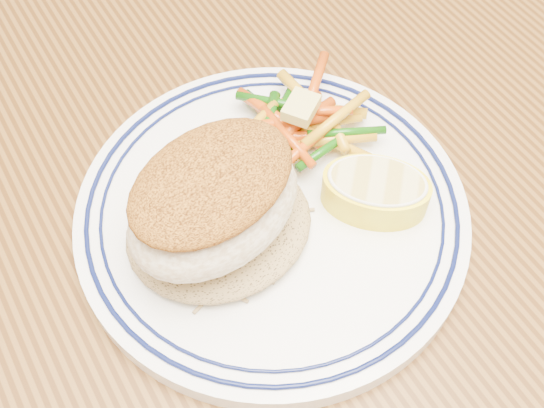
{
  "coord_description": "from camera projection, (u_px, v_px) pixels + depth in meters",
  "views": [
    {
      "loc": [
        -0.14,
        -0.18,
        1.12
      ],
      "look_at": [
        -0.01,
        0.02,
        0.77
      ],
      "focal_mm": 45.0,
      "sensor_mm": 36.0,
      "label": 1
    }
  ],
  "objects": [
    {
      "name": "dining_table",
      "position": [
        303.0,
        301.0,
        0.52
      ],
      "size": [
        1.5,
        0.9,
        0.75
      ],
      "color": "#47290E",
      "rests_on": "ground"
    },
    {
      "name": "plate",
      "position": [
        272.0,
        213.0,
        0.44
      ],
      "size": [
        0.25,
        0.25,
        0.02
      ],
      "color": "white",
      "rests_on": "dining_table"
    },
    {
      "name": "rice_pilaf",
      "position": [
        219.0,
        224.0,
        0.41
      ],
      "size": [
        0.12,
        0.1,
        0.02
      ],
      "primitive_type": "ellipsoid",
      "color": "#9D804E",
      "rests_on": "plate"
    },
    {
      "name": "fish_fillet",
      "position": [
        214.0,
        200.0,
        0.38
      ],
      "size": [
        0.13,
        0.1,
        0.06
      ],
      "color": "beige",
      "rests_on": "rice_pilaf"
    },
    {
      "name": "vegetable_pile",
      "position": [
        299.0,
        123.0,
        0.45
      ],
      "size": [
        0.11,
        0.1,
        0.03
      ],
      "color": "#BE4209",
      "rests_on": "plate"
    },
    {
      "name": "butter_pat",
      "position": [
        301.0,
        107.0,
        0.44
      ],
      "size": [
        0.03,
        0.03,
        0.01
      ],
      "primitive_type": "cube",
      "rotation": [
        0.0,
        0.0,
        0.6
      ],
      "color": "#D7CB69",
      "rests_on": "vegetable_pile"
    },
    {
      "name": "lemon_wedge",
      "position": [
        375.0,
        191.0,
        0.42
      ],
      "size": [
        0.09,
        0.09,
        0.03
      ],
      "color": "yellow",
      "rests_on": "plate"
    }
  ]
}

